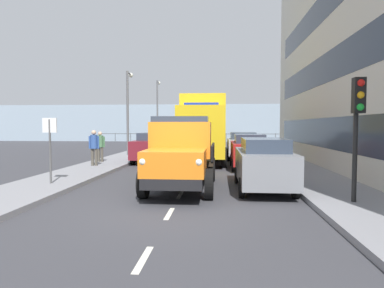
# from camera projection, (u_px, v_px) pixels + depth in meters

# --- Properties ---
(ground_plane) EXTENTS (80.00, 80.00, 0.00)m
(ground_plane) POSITION_uv_depth(u_px,v_px,m) (201.00, 159.00, 21.44)
(ground_plane) COLOR #38383D
(sidewalk_left) EXTENTS (2.49, 41.62, 0.15)m
(sidewalk_left) POSITION_uv_depth(u_px,v_px,m) (278.00, 158.00, 21.04)
(sidewalk_left) COLOR gray
(sidewalk_left) RESTS_ON ground_plane
(sidewalk_right) EXTENTS (2.49, 41.62, 0.15)m
(sidewalk_right) POSITION_uv_depth(u_px,v_px,m) (126.00, 157.00, 21.84)
(sidewalk_right) COLOR gray
(sidewalk_right) RESTS_ON ground_plane
(road_centreline_markings) EXTENTS (0.12, 38.11, 0.01)m
(road_centreline_markings) POSITION_uv_depth(u_px,v_px,m) (200.00, 159.00, 21.31)
(road_centreline_markings) COLOR silver
(road_centreline_markings) RESTS_ON ground_plane
(sea_horizon) EXTENTS (80.00, 0.80, 5.00)m
(sea_horizon) POSITION_uv_depth(u_px,v_px,m) (211.00, 123.00, 45.00)
(sea_horizon) COLOR #8C9EAD
(sea_horizon) RESTS_ON ground_plane
(seawall_railing) EXTENTS (28.08, 0.08, 1.20)m
(seawall_railing) POSITION_uv_depth(u_px,v_px,m) (210.00, 136.00, 41.50)
(seawall_railing) COLOR #4C5156
(seawall_railing) RESTS_ON ground_plane
(truck_vintage_orange) EXTENTS (2.17, 5.64, 2.43)m
(truck_vintage_orange) POSITION_uv_depth(u_px,v_px,m) (181.00, 155.00, 11.02)
(truck_vintage_orange) COLOR black
(truck_vintage_orange) RESTS_ON ground_plane
(lorry_cargo_yellow) EXTENTS (2.58, 8.20, 3.87)m
(lorry_cargo_yellow) POSITION_uv_depth(u_px,v_px,m) (204.00, 127.00, 19.87)
(lorry_cargo_yellow) COLOR gold
(lorry_cargo_yellow) RESTS_ON ground_plane
(car_grey_kerbside_near) EXTENTS (1.75, 4.06, 1.72)m
(car_grey_kerbside_near) POSITION_uv_depth(u_px,v_px,m) (263.00, 163.00, 11.07)
(car_grey_kerbside_near) COLOR slate
(car_grey_kerbside_near) RESTS_ON ground_plane
(car_red_kerbside_1) EXTENTS (1.77, 3.91, 1.72)m
(car_red_kerbside_1) POSITION_uv_depth(u_px,v_px,m) (249.00, 151.00, 16.61)
(car_red_kerbside_1) COLOR #B21E1E
(car_red_kerbside_1) RESTS_ON ground_plane
(car_silver_kerbside_2) EXTENTS (1.92, 3.91, 1.72)m
(car_silver_kerbside_2) POSITION_uv_depth(u_px,v_px,m) (242.00, 145.00, 21.29)
(car_silver_kerbside_2) COLOR #B7BABF
(car_silver_kerbside_2) RESTS_ON ground_plane
(car_maroon_oppositeside_0) EXTENTS (1.94, 4.12, 1.72)m
(car_maroon_oppositeside_0) POSITION_uv_depth(u_px,v_px,m) (153.00, 147.00, 19.56)
(car_maroon_oppositeside_0) COLOR maroon
(car_maroon_oppositeside_0) RESTS_ON ground_plane
(car_navy_oppositeside_1) EXTENTS (1.95, 4.39, 1.72)m
(car_navy_oppositeside_1) POSITION_uv_depth(u_px,v_px,m) (168.00, 142.00, 25.20)
(car_navy_oppositeside_1) COLOR navy
(car_navy_oppositeside_1) RESTS_ON ground_plane
(pedestrian_couple_a) EXTENTS (0.53, 0.34, 1.76)m
(pedestrian_couple_a) POSITION_uv_depth(u_px,v_px,m) (94.00, 145.00, 16.59)
(pedestrian_couple_a) COLOR #4C473D
(pedestrian_couple_a) RESTS_ON sidewalk_right
(pedestrian_couple_b) EXTENTS (0.53, 0.34, 1.67)m
(pedestrian_couple_b) POSITION_uv_depth(u_px,v_px,m) (100.00, 144.00, 18.40)
(pedestrian_couple_b) COLOR #4C473D
(pedestrian_couple_b) RESTS_ON sidewalk_right
(traffic_light_near) EXTENTS (0.28, 0.41, 3.20)m
(traffic_light_near) POSITION_uv_depth(u_px,v_px,m) (358.00, 112.00, 8.53)
(traffic_light_near) COLOR black
(traffic_light_near) RESTS_ON sidewalk_left
(lamp_post_promenade) EXTENTS (0.32, 1.14, 5.68)m
(lamp_post_promenade) POSITION_uv_depth(u_px,v_px,m) (128.00, 104.00, 22.83)
(lamp_post_promenade) COLOR #59595B
(lamp_post_promenade) RESTS_ON sidewalk_right
(lamp_post_far) EXTENTS (0.32, 1.14, 6.42)m
(lamp_post_far) POSITION_uv_depth(u_px,v_px,m) (158.00, 107.00, 33.05)
(lamp_post_far) COLOR #59595B
(lamp_post_far) RESTS_ON sidewalk_right
(street_sign) EXTENTS (0.50, 0.07, 2.25)m
(street_sign) POSITION_uv_depth(u_px,v_px,m) (50.00, 139.00, 11.45)
(street_sign) COLOR #4C4C4C
(street_sign) RESTS_ON sidewalk_right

